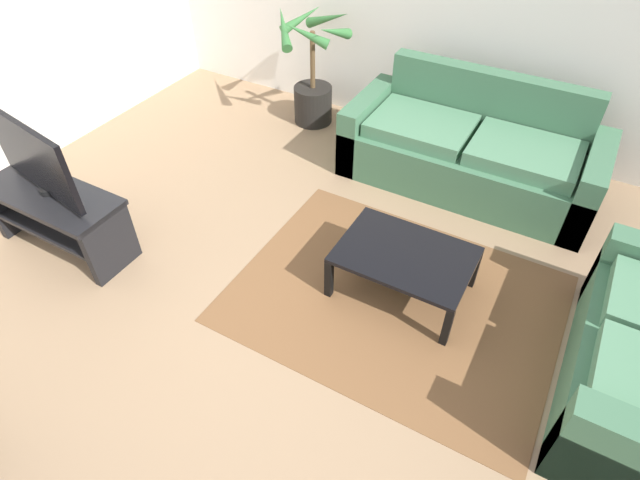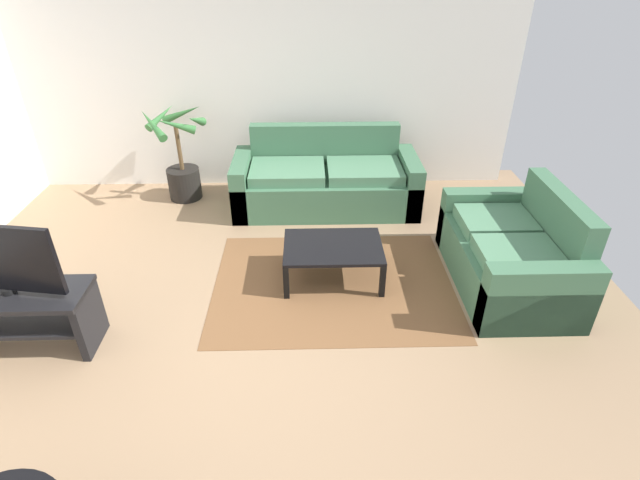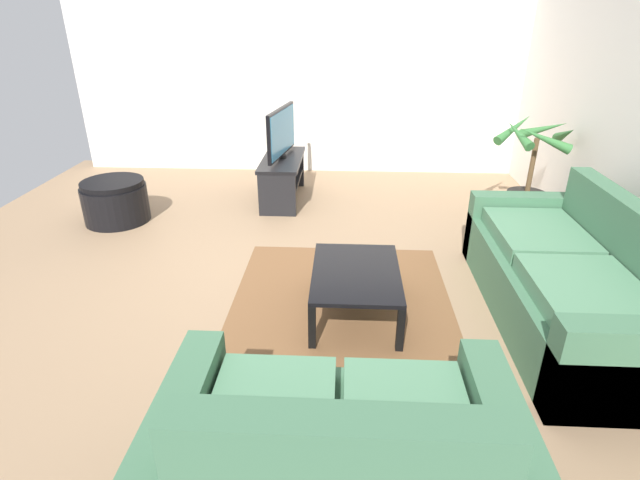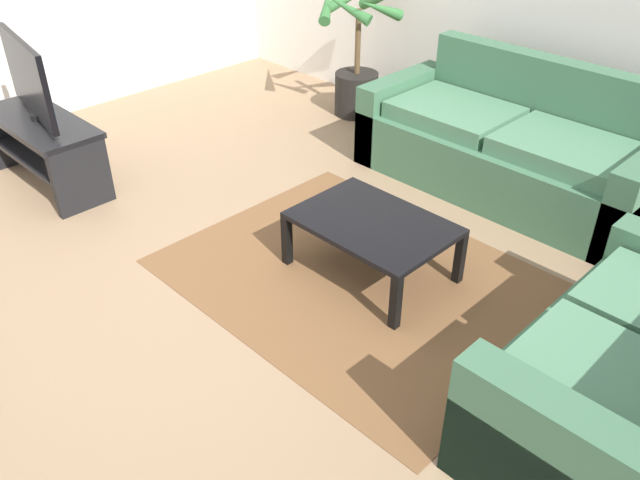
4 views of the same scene
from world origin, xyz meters
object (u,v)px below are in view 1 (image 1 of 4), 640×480
object	(u,v)px
tv	(33,157)
coffee_table	(405,258)
tv_stand	(57,212)
couch_main	(470,153)
potted_palm	(312,83)

from	to	relation	value
tv	coffee_table	size ratio (longest dim) A/B	1.05
tv_stand	coffee_table	size ratio (longest dim) A/B	1.22
couch_main	tv	distance (m)	3.40
couch_main	potted_palm	distance (m)	1.76
couch_main	tv_stand	bearing A→B (deg)	-135.92
tv_stand	tv	world-z (taller)	tv
tv_stand	tv	xyz separation A→B (m)	(0.00, 0.00, 0.48)
couch_main	tv_stand	world-z (taller)	couch_main
tv	potted_palm	distance (m)	2.72
couch_main	coffee_table	bearing A→B (deg)	-89.49
couch_main	coffee_table	distance (m)	1.51
couch_main	potted_palm	xyz separation A→B (m)	(-1.73, 0.26, 0.13)
coffee_table	tv_stand	bearing A→B (deg)	-161.06
couch_main	potted_palm	size ratio (longest dim) A/B	1.88
coffee_table	tv	bearing A→B (deg)	-161.12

